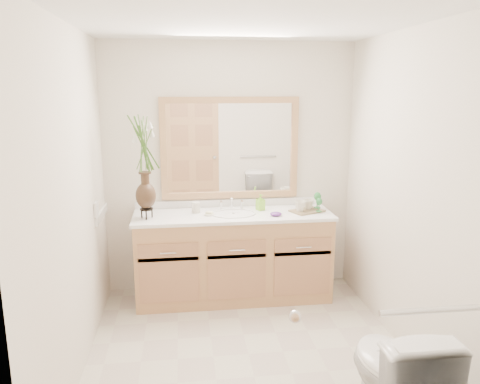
{
  "coord_description": "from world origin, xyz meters",
  "views": [
    {
      "loc": [
        -0.47,
        -3.16,
        1.97
      ],
      "look_at": [
        0.02,
        0.65,
        1.11
      ],
      "focal_mm": 35.0,
      "sensor_mm": 36.0,
      "label": 1
    }
  ],
  "objects": [
    {
      "name": "grab_bar",
      "position": [
        0.7,
        -1.27,
        0.95
      ],
      "size": [
        0.55,
        0.03,
        0.03
      ],
      "primitive_type": "cylinder",
      "rotation": [
        0.0,
        1.57,
        0.0
      ],
      "color": "silver",
      "rests_on": "wall_front"
    },
    {
      "name": "counter",
      "position": [
        0.0,
        1.01,
        0.82
      ],
      "size": [
        1.84,
        0.57,
        0.03
      ],
      "primitive_type": "cube",
      "color": "white",
      "rests_on": "vanity"
    },
    {
      "name": "mirror",
      "position": [
        0.0,
        1.28,
        1.41
      ],
      "size": [
        1.32,
        0.04,
        0.97
      ],
      "color": "white",
      "rests_on": "wall_back"
    },
    {
      "name": "vanity",
      "position": [
        0.0,
        1.01,
        0.4
      ],
      "size": [
        1.8,
        0.55,
        0.8
      ],
      "color": "tan",
      "rests_on": "floor"
    },
    {
      "name": "sink",
      "position": [
        0.0,
        1.0,
        0.78
      ],
      "size": [
        0.38,
        0.34,
        0.23
      ],
      "color": "white",
      "rests_on": "counter"
    },
    {
      "name": "door",
      "position": [
        -0.3,
        -1.29,
        1.0
      ],
      "size": [
        0.8,
        0.03,
        2.0
      ],
      "primitive_type": "cube",
      "color": "tan",
      "rests_on": "floor"
    },
    {
      "name": "tumbler",
      "position": [
        -0.34,
        1.09,
        0.88
      ],
      "size": [
        0.08,
        0.08,
        0.1
      ],
      "primitive_type": "cylinder",
      "color": "beige",
      "rests_on": "counter"
    },
    {
      "name": "goblet_back",
      "position": [
        0.82,
        1.06,
        0.95
      ],
      "size": [
        0.07,
        0.07,
        0.15
      ],
      "color": "#287A37",
      "rests_on": "tray"
    },
    {
      "name": "wall_left",
      "position": [
        -1.2,
        0.0,
        1.2
      ],
      "size": [
        0.02,
        2.6,
        2.4
      ],
      "primitive_type": "cube",
      "color": "silver",
      "rests_on": "floor"
    },
    {
      "name": "goblet_front",
      "position": [
        0.8,
        0.93,
        0.93
      ],
      "size": [
        0.06,
        0.06,
        0.13
      ],
      "color": "#287A37",
      "rests_on": "tray"
    },
    {
      "name": "toilet",
      "position": [
        0.7,
        -0.92,
        0.37
      ],
      "size": [
        0.42,
        0.75,
        0.74
      ],
      "primitive_type": "imported",
      "rotation": [
        0.0,
        0.0,
        3.14
      ],
      "color": "white",
      "rests_on": "floor"
    },
    {
      "name": "purple_dish",
      "position": [
        0.38,
        0.88,
        0.85
      ],
      "size": [
        0.12,
        0.11,
        0.04
      ],
      "primitive_type": "ellipsoid",
      "rotation": [
        0.0,
        0.0,
        -0.19
      ],
      "color": "#58287A",
      "rests_on": "counter"
    },
    {
      "name": "wall_right",
      "position": [
        1.2,
        0.0,
        1.2
      ],
      "size": [
        0.02,
        2.6,
        2.4
      ],
      "primitive_type": "cube",
      "color": "silver",
      "rests_on": "floor"
    },
    {
      "name": "soap_dish",
      "position": [
        -0.22,
        0.99,
        0.84
      ],
      "size": [
        0.1,
        0.1,
        0.03
      ],
      "color": "beige",
      "rests_on": "counter"
    },
    {
      "name": "floor",
      "position": [
        0.0,
        0.0,
        0.0
      ],
      "size": [
        2.6,
        2.6,
        0.0
      ],
      "primitive_type": "plane",
      "color": "beige",
      "rests_on": "ground"
    },
    {
      "name": "wall_front",
      "position": [
        0.0,
        -1.3,
        1.2
      ],
      "size": [
        2.4,
        0.02,
        2.4
      ],
      "primitive_type": "cube",
      "color": "silver",
      "rests_on": "floor"
    },
    {
      "name": "switch_plate",
      "position": [
        -1.19,
        0.76,
        0.98
      ],
      "size": [
        0.02,
        0.12,
        0.12
      ],
      "primitive_type": "cube",
      "color": "white",
      "rests_on": "wall_left"
    },
    {
      "name": "tray",
      "position": [
        0.7,
        0.99,
        0.84
      ],
      "size": [
        0.35,
        0.3,
        0.01
      ],
      "primitive_type": "cube",
      "rotation": [
        0.0,
        0.0,
        0.43
      ],
      "color": "brown",
      "rests_on": "counter"
    },
    {
      "name": "wall_back",
      "position": [
        0.0,
        1.3,
        1.2
      ],
      "size": [
        2.4,
        0.02,
        2.4
      ],
      "primitive_type": "cube",
      "color": "silver",
      "rests_on": "floor"
    },
    {
      "name": "mug_left",
      "position": [
        0.62,
        0.96,
        0.9
      ],
      "size": [
        0.11,
        0.11,
        0.1
      ],
      "primitive_type": "imported",
      "rotation": [
        0.0,
        0.0,
        0.1
      ],
      "color": "beige",
      "rests_on": "tray"
    },
    {
      "name": "mug_right",
      "position": [
        0.72,
        1.03,
        0.89
      ],
      "size": [
        0.13,
        0.13,
        0.1
      ],
      "primitive_type": "imported",
      "rotation": [
        0.0,
        0.0,
        0.72
      ],
      "color": "beige",
      "rests_on": "tray"
    },
    {
      "name": "flower_vase",
      "position": [
        -0.79,
        0.95,
        1.42
      ],
      "size": [
        0.21,
        0.21,
        0.87
      ],
      "rotation": [
        0.0,
        0.0,
        -0.4
      ],
      "color": "black",
      "rests_on": "counter"
    },
    {
      "name": "ceiling",
      "position": [
        0.0,
        0.0,
        2.4
      ],
      "size": [
        2.4,
        2.6,
        0.02
      ],
      "primitive_type": "cube",
      "color": "white",
      "rests_on": "wall_back"
    },
    {
      "name": "soap_bottle",
      "position": [
        0.27,
        1.11,
        0.9
      ],
      "size": [
        0.08,
        0.08,
        0.14
      ],
      "primitive_type": "imported",
      "rotation": [
        0.0,
        0.0,
        0.37
      ],
      "color": "#85D732",
      "rests_on": "counter"
    }
  ]
}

